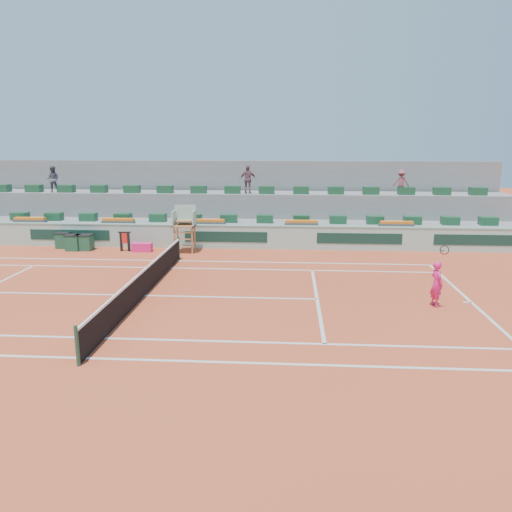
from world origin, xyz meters
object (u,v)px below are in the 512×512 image
Objects in this scene: player_bag at (142,247)px; drink_cooler_a at (85,242)px; umpire_chair at (185,222)px; tennis_player at (437,284)px.

drink_cooler_a is (-3.11, 0.15, 0.20)m from player_bag.
umpire_chair is 5.49m from drink_cooler_a.
tennis_player is at bearing -37.29° from umpire_chair.
player_bag is 2.62m from umpire_chair.
player_bag is at bearing -177.54° from umpire_chair.
drink_cooler_a is 0.37× the size of tennis_player.
tennis_player is (12.74, -7.88, 0.59)m from player_bag.
umpire_chair is 1.05× the size of tennis_player.
umpire_chair reaches higher than player_bag.
player_bag is at bearing 148.26° from tennis_player.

